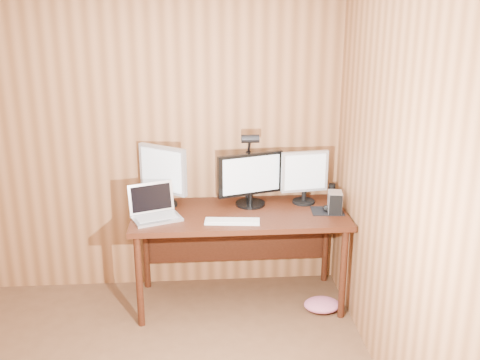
{
  "coord_description": "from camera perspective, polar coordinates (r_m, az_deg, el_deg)",
  "views": [
    {
      "loc": [
        0.64,
        -2.29,
        2.27
      ],
      "look_at": [
        0.93,
        1.58,
        1.02
      ],
      "focal_mm": 42.0,
      "sensor_mm": 36.0,
      "label": 1
    }
  ],
  "objects": [
    {
      "name": "room_shell",
      "position": [
        2.58,
        -18.33,
        -6.36
      ],
      "size": [
        4.0,
        4.0,
        4.0
      ],
      "color": "brown",
      "rests_on": "ground"
    },
    {
      "name": "speaker",
      "position": [
        4.52,
        9.3,
        -1.18
      ],
      "size": [
        0.05,
        0.05,
        0.13
      ],
      "primitive_type": "cylinder",
      "color": "black",
      "rests_on": "desk"
    },
    {
      "name": "fabric_pile",
      "position": [
        4.44,
        8.32,
        -12.44
      ],
      "size": [
        0.31,
        0.27,
        0.09
      ],
      "primitive_type": null,
      "rotation": [
        0.0,
        0.0,
        0.18
      ],
      "color": "#D36687",
      "rests_on": "floor"
    },
    {
      "name": "desk",
      "position": [
        4.32,
        -0.12,
        -4.45
      ],
      "size": [
        1.6,
        0.7,
        0.75
      ],
      "color": "#38170B",
      "rests_on": "floor"
    },
    {
      "name": "monitor_left",
      "position": [
        4.3,
        -7.83,
        0.62
      ],
      "size": [
        0.37,
        0.27,
        0.47
      ],
      "rotation": [
        0.0,
        0.0,
        -0.61
      ],
      "color": "black",
      "rests_on": "desk"
    },
    {
      "name": "mousepad",
      "position": [
        4.28,
        8.85,
        -3.13
      ],
      "size": [
        0.25,
        0.21,
        0.0
      ],
      "primitive_type": "cube",
      "rotation": [
        0.0,
        0.0,
        -0.08
      ],
      "color": "black",
      "rests_on": "desk"
    },
    {
      "name": "hard_drive",
      "position": [
        4.24,
        9.62,
        -2.25
      ],
      "size": [
        0.12,
        0.16,
        0.16
      ],
      "rotation": [
        0.0,
        0.0,
        -0.15
      ],
      "color": "silver",
      "rests_on": "desk"
    },
    {
      "name": "mouse",
      "position": [
        4.27,
        8.87,
        -2.87
      ],
      "size": [
        0.08,
        0.11,
        0.04
      ],
      "primitive_type": "ellipsoid",
      "rotation": [
        0.0,
        0.0,
        -0.05
      ],
      "color": "black",
      "rests_on": "mousepad"
    },
    {
      "name": "monitor_right",
      "position": [
        4.36,
        6.57,
        0.44
      ],
      "size": [
        0.37,
        0.17,
        0.42
      ],
      "rotation": [
        0.0,
        0.0,
        0.13
      ],
      "color": "black",
      "rests_on": "desk"
    },
    {
      "name": "desk_lamp",
      "position": [
        4.32,
        0.95,
        2.38
      ],
      "size": [
        0.14,
        0.19,
        0.59
      ],
      "rotation": [
        0.0,
        0.0,
        -0.13
      ],
      "color": "black",
      "rests_on": "desk"
    },
    {
      "name": "phone",
      "position": [
        4.02,
        1.02,
        -4.29
      ],
      "size": [
        0.07,
        0.1,
        0.01
      ],
      "rotation": [
        0.0,
        0.0,
        -0.22
      ],
      "color": "silver",
      "rests_on": "desk"
    },
    {
      "name": "laptop",
      "position": [
        4.15,
        -8.71,
        -2.97
      ],
      "size": [
        0.41,
        0.36,
        0.24
      ],
      "rotation": [
        0.0,
        0.0,
        0.36
      ],
      "color": "silver",
      "rests_on": "desk"
    },
    {
      "name": "keyboard",
      "position": [
        4.02,
        -0.79,
        -4.21
      ],
      "size": [
        0.4,
        0.16,
        0.02
      ],
      "rotation": [
        0.0,
        0.0,
        -0.11
      ],
      "color": "white",
      "rests_on": "desk"
    },
    {
      "name": "monitor_center",
      "position": [
        4.29,
        1.08,
        0.13
      ],
      "size": [
        0.51,
        0.23,
        0.41
      ],
      "rotation": [
        0.0,
        0.0,
        0.3
      ],
      "color": "black",
      "rests_on": "desk"
    }
  ]
}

